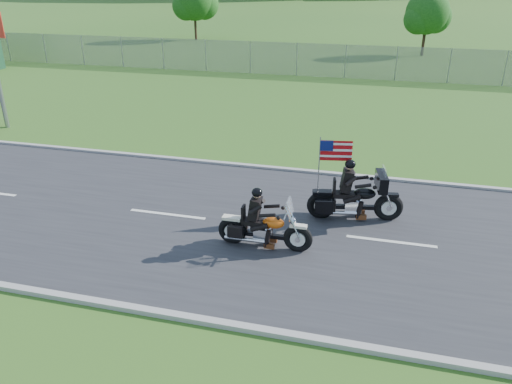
# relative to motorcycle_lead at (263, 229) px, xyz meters

# --- Properties ---
(ground) EXTENTS (420.00, 420.00, 0.00)m
(ground) POSITION_rel_motorcycle_lead_xyz_m (-0.96, 1.00, -0.50)
(ground) COLOR #234C17
(ground) RESTS_ON ground
(road) EXTENTS (120.00, 8.00, 0.04)m
(road) POSITION_rel_motorcycle_lead_xyz_m (-0.96, 1.00, -0.48)
(road) COLOR #28282B
(road) RESTS_ON ground
(curb_north) EXTENTS (120.00, 0.18, 0.12)m
(curb_north) POSITION_rel_motorcycle_lead_xyz_m (-0.96, 5.05, -0.45)
(curb_north) COLOR #9E9B93
(curb_north) RESTS_ON ground
(curb_south) EXTENTS (120.00, 0.18, 0.12)m
(curb_south) POSITION_rel_motorcycle_lead_xyz_m (-0.96, -3.05, -0.45)
(curb_south) COLOR #9E9B93
(curb_south) RESTS_ON ground
(fence) EXTENTS (60.00, 0.03, 2.00)m
(fence) POSITION_rel_motorcycle_lead_xyz_m (-5.96, 21.00, 0.50)
(fence) COLOR gray
(fence) RESTS_ON ground
(tree_fence_near) EXTENTS (3.52, 3.28, 4.75)m
(tree_fence_near) POSITION_rel_motorcycle_lead_xyz_m (5.08, 31.04, 2.47)
(tree_fence_near) COLOR #382316
(tree_fence_near) RESTS_ON ground
(tree_fence_mid) EXTENTS (3.96, 3.69, 5.30)m
(tree_fence_mid) POSITION_rel_motorcycle_lead_xyz_m (-14.91, 35.04, 2.80)
(tree_fence_mid) COLOR #382316
(tree_fence_mid) RESTS_ON ground
(motorcycle_lead) EXTENTS (2.35, 0.55, 1.58)m
(motorcycle_lead) POSITION_rel_motorcycle_lead_xyz_m (0.00, 0.00, 0.00)
(motorcycle_lead) COLOR black
(motorcycle_lead) RESTS_ON ground
(motorcycle_follow) EXTENTS (2.57, 1.02, 2.15)m
(motorcycle_follow) POSITION_rel_motorcycle_lead_xyz_m (2.03, 2.06, 0.09)
(motorcycle_follow) COLOR black
(motorcycle_follow) RESTS_ON ground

